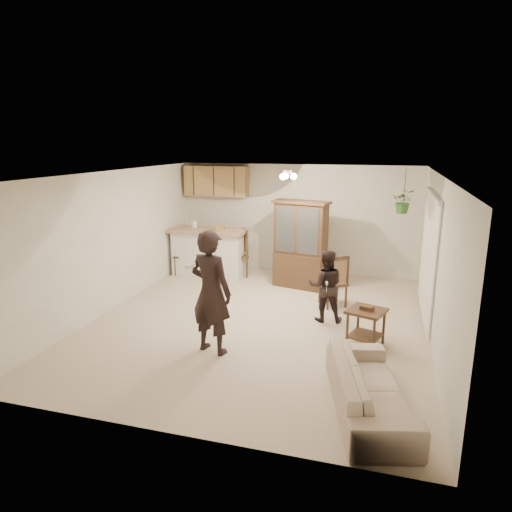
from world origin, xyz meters
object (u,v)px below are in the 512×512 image
(side_table, at_px, (366,327))
(chair_bar, at_px, (185,262))
(child, at_px, (326,283))
(chair_hutch_left, at_px, (236,263))
(sofa, at_px, (369,381))
(china_hutch, at_px, (300,245))
(adult, at_px, (211,293))
(chair_hutch_right, at_px, (333,291))

(side_table, relative_size, chair_bar, 0.65)
(child, height_order, chair_hutch_left, child)
(sofa, bearing_deg, child, 4.28)
(china_hutch, bearing_deg, chair_bar, -171.46)
(sofa, distance_m, child, 2.72)
(adult, height_order, child, adult)
(china_hutch, bearing_deg, side_table, -46.63)
(chair_bar, bearing_deg, china_hutch, -19.26)
(adult, distance_m, chair_hutch_right, 2.91)
(sofa, height_order, chair_hutch_right, chair_hutch_right)
(side_table, distance_m, chair_hutch_right, 1.75)
(chair_hutch_left, bearing_deg, chair_hutch_right, 27.16)
(child, height_order, side_table, child)
(sofa, xyz_separation_m, chair_hutch_right, (-0.81, 3.36, -0.08))
(sofa, distance_m, chair_bar, 6.29)
(child, bearing_deg, chair_bar, -39.33)
(sofa, height_order, chair_bar, chair_bar)
(chair_hutch_right, bearing_deg, chair_hutch_left, -61.55)
(child, distance_m, chair_bar, 4.05)
(adult, bearing_deg, chair_hutch_right, -105.24)
(sofa, bearing_deg, chair_bar, 29.95)
(adult, xyz_separation_m, chair_hutch_left, (-0.88, 3.75, -0.59))
(side_table, xyz_separation_m, chair_bar, (-4.24, 2.78, -0.01))
(child, xyz_separation_m, china_hutch, (-0.77, 1.74, 0.23))
(side_table, height_order, chair_hutch_left, chair_hutch_left)
(sofa, distance_m, chair_hutch_left, 5.64)
(sofa, relative_size, child, 1.39)
(sofa, relative_size, chair_hutch_left, 1.72)
(sofa, relative_size, side_table, 2.87)
(adult, relative_size, china_hutch, 0.98)
(chair_bar, height_order, chair_hutch_left, chair_hutch_left)
(adult, distance_m, side_table, 2.38)
(child, bearing_deg, adult, 38.93)
(adult, relative_size, side_table, 2.75)
(chair_bar, distance_m, chair_hutch_left, 1.22)
(sofa, xyz_separation_m, china_hutch, (-1.61, 4.31, 0.54))
(side_table, distance_m, chair_bar, 5.07)
(china_hutch, relative_size, chair_hutch_left, 1.68)
(china_hutch, height_order, chair_bar, china_hutch)
(china_hutch, xyz_separation_m, side_table, (1.49, -2.56, -0.61))
(sofa, relative_size, chair_bar, 1.87)
(chair_hutch_left, height_order, chair_hutch_right, chair_hutch_left)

